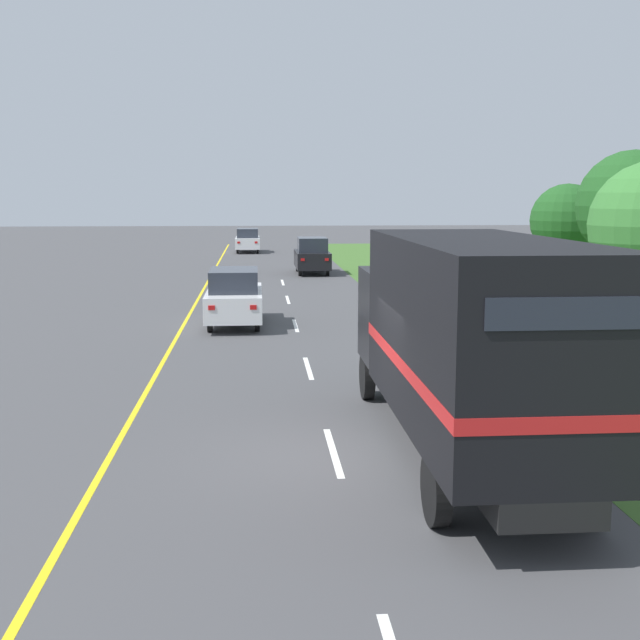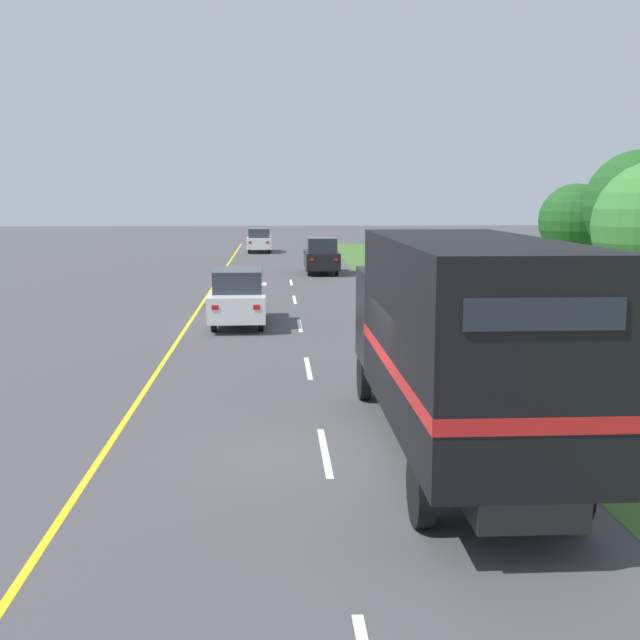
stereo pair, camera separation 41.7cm
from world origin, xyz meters
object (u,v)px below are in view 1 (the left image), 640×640
object	(u,v)px
horse_trailer_truck	(465,337)
lead_car_white	(234,297)
lead_car_black_ahead	(312,255)
lead_car_white_ahead	(248,240)
roadside_tree_far	(567,221)
highway_sign	(602,323)
roadside_tree_mid	(632,206)

from	to	relation	value
horse_trailer_truck	lead_car_white	world-z (taller)	horse_trailer_truck
lead_car_white	lead_car_black_ahead	distance (m)	17.71
lead_car_white_ahead	roadside_tree_far	world-z (taller)	roadside_tree_far
highway_sign	roadside_tree_mid	size ratio (longest dim) A/B	0.46
horse_trailer_truck	roadside_tree_mid	xyz separation A→B (m)	(10.05, 15.45, 1.84)
lead_car_white	roadside_tree_far	size ratio (longest dim) A/B	0.95
highway_sign	lead_car_black_ahead	bearing A→B (deg)	98.80
highway_sign	roadside_tree_far	distance (m)	17.82
highway_sign	lead_car_white	bearing A→B (deg)	128.16
lead_car_white	lead_car_black_ahead	world-z (taller)	lead_car_black_ahead
lead_car_white_ahead	roadside_tree_mid	xyz separation A→B (m)	(14.05, -32.72, 2.95)
horse_trailer_truck	highway_sign	size ratio (longest dim) A/B	3.27
lead_car_white	highway_sign	world-z (taller)	highway_sign
lead_car_white	roadside_tree_far	world-z (taller)	roadside_tree_far
lead_car_white_ahead	roadside_tree_far	xyz separation A→B (m)	(13.71, -27.59, 2.28)
roadside_tree_far	highway_sign	bearing A→B (deg)	-108.91
lead_car_black_ahead	roadside_tree_far	size ratio (longest dim) A/B	0.88
roadside_tree_mid	lead_car_white_ahead	bearing A→B (deg)	113.23
lead_car_black_ahead	lead_car_white_ahead	world-z (taller)	lead_car_black_ahead
lead_car_black_ahead	roadside_tree_far	xyz separation A→B (m)	(10.01, -10.74, 2.20)
lead_car_white_ahead	lead_car_white	bearing A→B (deg)	-90.13
highway_sign	roadside_tree_mid	bearing A→B (deg)	62.40
highway_sign	roadside_tree_mid	distance (m)	13.35
horse_trailer_truck	lead_car_black_ahead	distance (m)	31.34
lead_car_white_ahead	lead_car_black_ahead	bearing A→B (deg)	-77.64
lead_car_white_ahead	roadside_tree_mid	world-z (taller)	roadside_tree_mid
lead_car_white	roadside_tree_mid	size ratio (longest dim) A/B	0.77
highway_sign	roadside_tree_far	xyz separation A→B (m)	(5.75, 16.79, 1.59)
lead_car_black_ahead	highway_sign	xyz separation A→B (m)	(4.26, -27.53, 0.60)
lead_car_black_ahead	roadside_tree_mid	world-z (taller)	roadside_tree_mid
horse_trailer_truck	roadside_tree_far	size ratio (longest dim) A/B	1.86
lead_car_white	roadside_tree_far	bearing A→B (deg)	25.49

